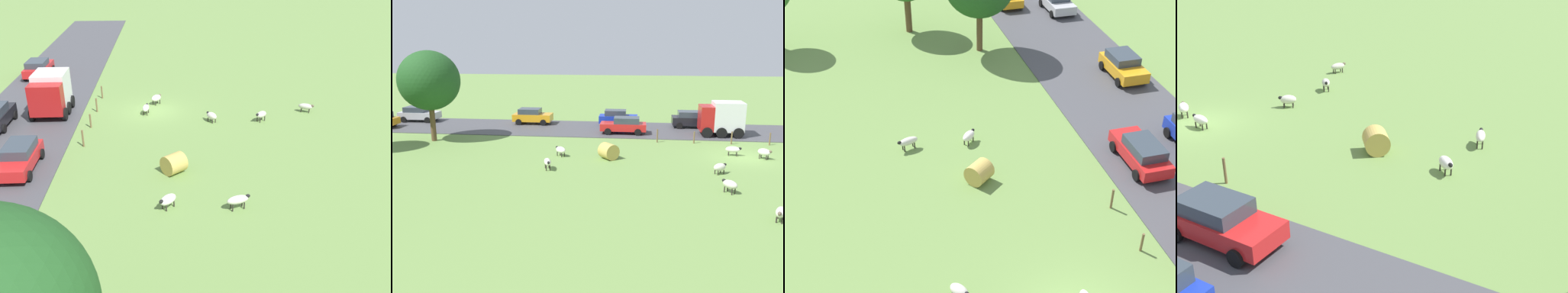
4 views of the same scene
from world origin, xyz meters
TOP-DOWN VIEW (x-y plane):
  - ground_plane at (0.00, 0.00)m, footprint 160.00×160.00m
  - road_strip at (9.42, 0.00)m, footprint 8.00×80.00m
  - sheep_0 at (-1.20, 13.82)m, footprint 1.08×1.09m
  - sheep_1 at (-8.17, 2.54)m, footprint 1.07×1.00m
  - sheep_2 at (-4.47, 2.44)m, footprint 0.97×1.07m
  - sheep_3 at (-12.03, 0.89)m, footprint 1.22×0.86m
  - sheep_4 at (-4.77, 14.10)m, footprint 1.32×0.79m
  - sheep_5 at (0.48, 0.55)m, footprint 0.62×1.22m
  - sheep_6 at (-0.28, -1.57)m, footprint 1.02×1.08m
  - hay_bale_0 at (-1.56, 10.09)m, footprint 1.68×1.68m
  - tree_4 at (2.73, 26.00)m, footprint 5.24×5.24m
  - fence_post_0 at (4.37, -3.30)m, footprint 0.12×0.12m
  - fence_post_1 at (4.37, -0.13)m, footprint 0.12×0.12m
  - fence_post_2 at (4.37, 3.04)m, footprint 0.12×0.12m
  - fence_post_3 at (4.37, 6.21)m, footprint 0.12×0.12m
  - truck_0 at (7.68, 0.19)m, footprint 2.71×3.92m
  - car_0 at (11.39, 19.16)m, footprint 2.19×4.05m
  - car_1 at (11.38, 31.94)m, footprint 2.20×4.19m
  - car_3 at (11.31, 10.02)m, footprint 1.96×3.95m
  - car_5 at (11.27, 2.54)m, footprint 2.17×3.95m
  - car_6 at (7.55, 9.22)m, footprint 2.03×4.34m

SIDE VIEW (x-z plane):
  - ground_plane at x=0.00m, z-range 0.00..0.00m
  - road_strip at x=9.42m, z-range 0.00..0.06m
  - sheep_3 at x=-12.03m, z-range 0.12..0.83m
  - sheep_2 at x=-4.47m, z-range 0.11..0.85m
  - sheep_5 at x=0.48m, z-range 0.13..0.86m
  - sheep_0 at x=-1.20m, z-range 0.12..0.88m
  - fence_post_2 at x=4.37m, z-range 0.00..1.05m
  - sheep_1 at x=-8.17m, z-range 0.14..0.93m
  - sheep_6 at x=-0.28m, z-range 0.13..0.95m
  - sheep_4 at x=-4.77m, z-range 0.15..0.93m
  - fence_post_0 at x=4.37m, z-range 0.00..1.09m
  - fence_post_1 at x=4.37m, z-range 0.00..1.12m
  - fence_post_3 at x=4.37m, z-range 0.00..1.18m
  - hay_bale_0 at x=-1.56m, z-range 0.00..1.20m
  - car_6 at x=7.55m, z-range 0.09..1.65m
  - car_1 at x=11.38m, z-range 0.09..1.70m
  - car_0 at x=11.39m, z-range 0.09..1.72m
  - car_3 at x=11.31m, z-range 0.09..1.73m
  - car_5 at x=11.27m, z-range 0.09..1.75m
  - truck_0 at x=7.68m, z-range 0.17..3.32m
  - tree_4 at x=2.73m, z-range 1.37..9.30m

